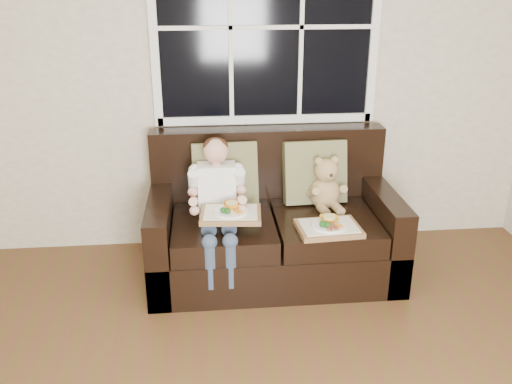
{
  "coord_description": "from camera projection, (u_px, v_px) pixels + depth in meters",
  "views": [
    {
      "loc": [
        -0.24,
        -1.43,
        1.98
      ],
      "look_at": [
        0.08,
        1.85,
        0.66
      ],
      "focal_mm": 38.0,
      "sensor_mm": 36.0,
      "label": 1
    }
  ],
  "objects": [
    {
      "name": "window_back",
      "position": [
        266.0,
        27.0,
        3.78
      ],
      "size": [
        1.62,
        0.04,
        1.37
      ],
      "color": "black",
      "rests_on": "room_walls"
    },
    {
      "name": "teddy_bear",
      "position": [
        325.0,
        187.0,
        3.81
      ],
      "size": [
        0.25,
        0.3,
        0.39
      ],
      "rotation": [
        0.0,
        0.0,
        0.13
      ],
      "color": "tan",
      "rests_on": "loveseat"
    },
    {
      "name": "tray_right",
      "position": [
        329.0,
        227.0,
        3.49
      ],
      "size": [
        0.42,
        0.33,
        0.09
      ],
      "rotation": [
        0.0,
        0.0,
        0.07
      ],
      "color": "#966C43",
      "rests_on": "loveseat"
    },
    {
      "name": "child",
      "position": [
        217.0,
        194.0,
        3.59
      ],
      "size": [
        0.37,
        0.59,
        0.84
      ],
      "color": "white",
      "rests_on": "loveseat"
    },
    {
      "name": "pillow_left",
      "position": [
        225.0,
        175.0,
        3.83
      ],
      "size": [
        0.47,
        0.24,
        0.47
      ],
      "rotation": [
        -0.21,
        0.0,
        0.07
      ],
      "color": "olive",
      "rests_on": "loveseat"
    },
    {
      "name": "tray_left",
      "position": [
        231.0,
        213.0,
        3.46
      ],
      "size": [
        0.41,
        0.32,
        0.09
      ],
      "rotation": [
        0.0,
        0.0,
        -0.09
      ],
      "color": "#966C43",
      "rests_on": "child"
    },
    {
      "name": "room_walls",
      "position": [
        291.0,
        128.0,
        1.49
      ],
      "size": [
        4.52,
        5.02,
        2.71
      ],
      "color": "beige",
      "rests_on": "ground"
    },
    {
      "name": "loveseat",
      "position": [
        272.0,
        229.0,
        3.85
      ],
      "size": [
        1.7,
        0.92,
        0.96
      ],
      "color": "black",
      "rests_on": "ground"
    },
    {
      "name": "pillow_right",
      "position": [
        315.0,
        172.0,
        3.89
      ],
      "size": [
        0.46,
        0.23,
        0.46
      ],
      "rotation": [
        -0.21,
        0.0,
        0.06
      ],
      "color": "olive",
      "rests_on": "loveseat"
    }
  ]
}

